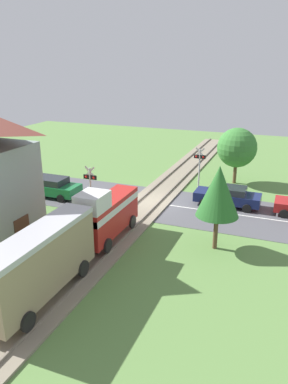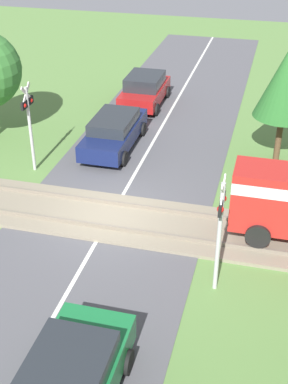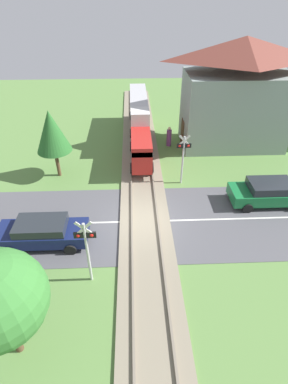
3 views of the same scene
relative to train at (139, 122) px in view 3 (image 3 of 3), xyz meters
name	(u,v)px [view 3 (image 3 of 3)]	position (x,y,z in m)	size (l,w,h in m)	color
ground_plane	(145,222)	(0.00, -9.93, -1.86)	(60.00, 60.00, 0.00)	#5B8442
road_surface	(145,221)	(0.00, -9.93, -1.85)	(48.00, 6.40, 0.02)	#515156
track_bed	(145,221)	(0.00, -9.93, -1.79)	(2.80, 48.00, 0.24)	gray
train	(139,122)	(0.00, 0.00, 0.00)	(1.58, 11.70, 3.18)	red
car_near_crossing	(42,232)	(-5.21, -11.37, -1.11)	(4.50, 1.87, 1.41)	#141E4C
car_far_side	(269,192)	(7.44, -8.49, -1.08)	(4.56, 1.95, 1.47)	#197038
crossing_signal_west_approach	(86,245)	(-2.58, -13.79, 0.32)	(0.90, 0.18, 3.44)	#B7B7B7
crossing_signal_east_approach	(183,154)	(2.58, -6.07, 0.32)	(0.90, 0.18, 3.44)	#B7B7B7
station_building	(237,97)	(7.35, -0.42, 2.04)	(8.42, 4.58, 8.02)	gray
pedestrian_by_station	(169,137)	(2.36, -0.52, -1.13)	(0.39, 0.39, 1.60)	#7F3D84
tree_roadside_hedge	(52,131)	(-5.69, -4.78, 1.39)	(2.26, 2.26, 4.63)	brown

